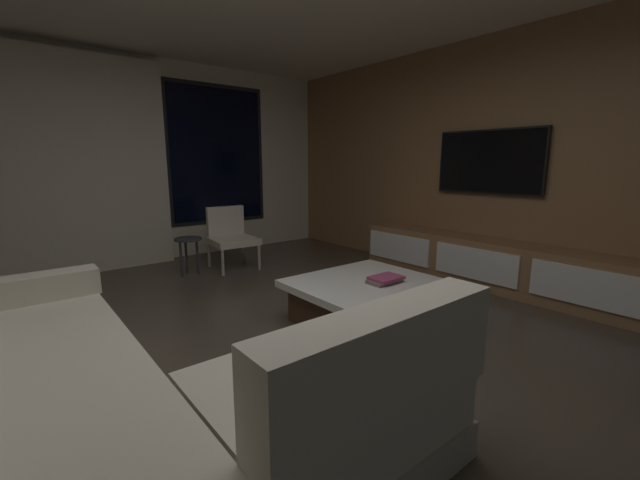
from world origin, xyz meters
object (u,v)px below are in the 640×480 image
Objects in this scene: sectional_couch at (113,403)px; accent_chair_near_window at (230,234)px; coffee_table at (371,303)px; mounted_tv at (489,162)px; media_console at (489,264)px; book_stack_on_coffee_table at (385,279)px; side_stool at (188,245)px.

sectional_couch is 3.45m from accent_chair_near_window.
accent_chair_near_window is at bearing 91.25° from coffee_table.
sectional_couch is 4.12m from mounted_tv.
mounted_tv is (0.18, 0.20, 1.10)m from media_console.
sectional_couch is 8.47× the size of book_stack_on_coffee_table.
mounted_tv is at bearing 5.15° from book_stack_on_coffee_table.
book_stack_on_coffee_table is 2.07m from mounted_tv.
sectional_couch is at bearing -171.90° from book_stack_on_coffee_table.
sectional_couch is at bearing -169.80° from coffee_table.
coffee_table is 0.96× the size of mounted_tv.
accent_chair_near_window is 3.21m from mounted_tv.
media_console is (2.37, -2.51, -0.12)m from side_stool.
mounted_tv reaches higher than side_stool.
mounted_tv is at bearing -49.98° from accent_chair_near_window.
media_console is (1.65, -0.03, -0.13)m from book_stack_on_coffee_table.
mounted_tv is at bearing 47.55° from media_console.
coffee_table is 3.93× the size of book_stack_on_coffee_table.
media_console is 1.13m from mounted_tv.
side_stool is (-0.72, 2.48, -0.01)m from book_stack_on_coffee_table.
book_stack_on_coffee_table is at bearing -86.64° from accent_chair_near_window.
coffee_table is at bearing 176.85° from media_console.
accent_chair_near_window is 0.58m from side_stool.
side_stool is 3.45m from media_console.
accent_chair_near_window is (-0.05, 2.46, 0.25)m from coffee_table.
mounted_tv reaches higher than coffee_table.
book_stack_on_coffee_table is 2.58m from side_stool.
coffee_table is 0.37× the size of media_console.
media_console is (3.78, 0.27, -0.04)m from sectional_couch.
accent_chair_near_window reaches higher than media_console.
sectional_couch is at bearing -116.81° from side_stool.
book_stack_on_coffee_table is at bearing -73.74° from side_stool.
side_stool is at bearing 137.83° from mounted_tv.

